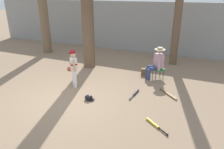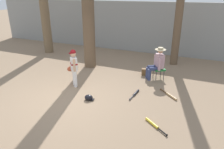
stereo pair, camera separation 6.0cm
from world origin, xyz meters
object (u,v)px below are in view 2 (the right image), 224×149
at_px(seated_spectator, 157,62).
at_px(handbag_beside_stool, 146,72).
at_px(bat_black_composite, 135,93).
at_px(tree_far_left, 44,4).
at_px(tree_near_player, 88,13).
at_px(young_ballplayer, 74,66).
at_px(bat_yellow_trainer, 154,124).
at_px(folding_stool, 159,69).
at_px(batting_helmet_black, 89,98).
at_px(bat_wood_tan, 170,96).
at_px(tree_behind_spectator, 180,8).

relative_size(seated_spectator, handbag_beside_stool, 3.53).
bearing_deg(bat_black_composite, tree_far_left, 153.41).
bearing_deg(tree_near_player, seated_spectator, -4.33).
bearing_deg(young_ballplayer, bat_yellow_trainer, -21.62).
distance_m(folding_stool, seated_spectator, 0.29).
distance_m(bat_yellow_trainer, batting_helmet_black, 2.18).
height_order(folding_stool, bat_wood_tan, folding_stool).
bearing_deg(tree_near_player, batting_helmet_black, -61.47).
distance_m(tree_near_player, folding_stool, 3.60).
bearing_deg(folding_stool, bat_yellow_trainer, -79.62).
height_order(tree_near_player, tree_far_left, tree_far_left).
distance_m(tree_behind_spectator, batting_helmet_black, 5.42).
bearing_deg(batting_helmet_black, handbag_beside_stool, 68.69).
xyz_separation_m(tree_behind_spectator, batting_helmet_black, (-1.83, -4.53, -2.36)).
relative_size(seated_spectator, batting_helmet_black, 4.05).
xyz_separation_m(handbag_beside_stool, bat_wood_tan, (1.18, -1.47, -0.10)).
bearing_deg(young_ballplayer, bat_wood_tan, 9.16).
xyz_separation_m(tree_near_player, seated_spectator, (2.96, -0.22, -1.63)).
height_order(folding_stool, bat_black_composite, folding_stool).
bearing_deg(batting_helmet_black, tree_behind_spectator, 67.98).
height_order(folding_stool, batting_helmet_black, folding_stool).
bearing_deg(bat_yellow_trainer, tree_near_player, 138.07).
height_order(young_ballplayer, folding_stool, young_ballplayer).
xyz_separation_m(bat_wood_tan, batting_helmet_black, (-2.24, -1.23, 0.04)).
height_order(seated_spectator, handbag_beside_stool, seated_spectator).
bearing_deg(handbag_beside_stool, tree_far_left, 168.57).
bearing_deg(bat_yellow_trainer, bat_black_composite, 123.17).
xyz_separation_m(tree_far_left, bat_wood_tan, (6.91, -2.63, -2.47)).
bearing_deg(bat_yellow_trainer, handbag_beside_stool, 108.47).
relative_size(folding_stool, tree_far_left, 0.10).
relative_size(tree_near_player, tree_far_left, 0.93).
xyz_separation_m(folding_stool, batting_helmet_black, (-1.56, -2.55, -0.29)).
distance_m(young_ballplayer, handbag_beside_stool, 2.89).
height_order(seated_spectator, bat_yellow_trainer, seated_spectator).
distance_m(tree_behind_spectator, bat_yellow_trainer, 5.59).
xyz_separation_m(tree_near_player, batting_helmet_black, (1.48, -2.72, -2.20)).
distance_m(tree_behind_spectator, seated_spectator, 2.73).
relative_size(tree_near_player, bat_yellow_trainer, 8.05).
bearing_deg(bat_yellow_trainer, batting_helmet_black, 166.42).
bearing_deg(bat_black_composite, handbag_beside_stool, 94.39).
bearing_deg(bat_black_composite, seated_spectator, 79.54).
bearing_deg(young_ballplayer, tree_far_left, 139.75).
height_order(folding_stool, tree_far_left, tree_far_left).
distance_m(bat_wood_tan, bat_black_composite, 1.09).
xyz_separation_m(tree_near_player, tree_behind_spectator, (3.31, 1.80, 0.16)).
height_order(tree_far_left, bat_wood_tan, tree_far_left).
xyz_separation_m(tree_behind_spectator, handbag_beside_stool, (-0.78, -1.83, -2.30)).
relative_size(bat_wood_tan, batting_helmet_black, 2.15).
relative_size(seated_spectator, bat_yellow_trainer, 1.85).
distance_m(seated_spectator, bat_yellow_trainer, 3.14).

